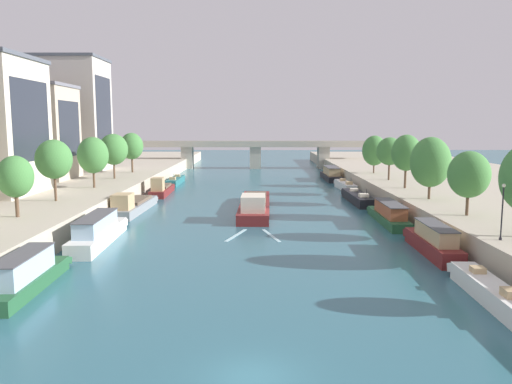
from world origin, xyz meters
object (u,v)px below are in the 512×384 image
barge_midriver (256,205)px  moored_boat_right_lone (346,186)px  moored_boat_right_midway (390,214)px  tree_right_distant (432,162)px  tree_right_far (470,175)px  tree_left_third (133,146)px  tree_left_distant (17,177)px  tree_right_nearest (408,153)px  moored_boat_right_end (332,174)px  moored_boat_right_gap_after (490,290)px  tree_left_far (94,155)px  moored_boat_left_lone (163,189)px  moored_boat_left_downstream (27,274)px  lamppost_right_bank (504,209)px  tree_right_second (391,151)px  tree_left_second (55,159)px  moored_boat_left_gap_after (100,231)px  moored_boat_left_far (177,181)px  moored_boat_right_far (359,198)px  tree_left_midway (115,149)px  bridge_far (257,151)px  tree_right_midway (376,151)px  moored_boat_right_downstream (434,241)px

barge_midriver → moored_boat_right_lone: bearing=55.1°
moored_boat_right_midway → tree_right_distant: bearing=19.1°
tree_right_far → tree_left_third: bearing=134.5°
tree_left_distant → tree_right_nearest: tree_right_nearest is taller
moored_boat_right_end → tree_right_nearest: (5.29, -33.30, 6.27)m
moored_boat_right_gap_after → tree_left_far: bearing=134.6°
tree_right_far → tree_right_distant: size_ratio=0.85×
moored_boat_left_lone → moored_boat_left_downstream: bearing=-90.6°
lamppost_right_bank → tree_left_distant: bearing=166.9°
moored_boat_left_lone → tree_left_far: (-7.31, -10.98, 6.16)m
tree_right_nearest → tree_right_second: (0.42, 10.24, -0.35)m
tree_left_second → tree_right_far: bearing=-12.0°
barge_midriver → moored_boat_left_gap_after: (-14.93, -17.48, 0.25)m
moored_boat_left_far → moored_boat_right_end: moored_boat_right_end is taller
moored_boat_right_far → tree_right_far: 25.97m
moored_boat_left_lone → moored_boat_right_end: size_ratio=0.88×
tree_left_third → tree_right_far: size_ratio=1.15×
moored_boat_right_lone → tree_left_second: bearing=-142.6°
tree_left_midway → lamppost_right_bank: tree_left_midway is taller
moored_boat_left_gap_after → tree_right_far: size_ratio=2.23×
moored_boat_left_gap_after → moored_boat_right_gap_after: moored_boat_left_gap_after is taller
moored_boat_left_lone → tree_left_midway: tree_left_midway is taller
moored_boat_right_midway → tree_right_nearest: 14.60m
tree_right_far → tree_right_second: size_ratio=0.93×
moored_boat_right_far → tree_left_third: size_ratio=1.88×
moored_boat_right_end → bridge_far: bridge_far is taller
moored_boat_right_midway → moored_boat_right_lone: (0.14, 29.76, -0.33)m
moored_boat_left_downstream → bridge_far: bridge_far is taller
moored_boat_right_midway → moored_boat_right_lone: 29.77m
moored_boat_left_lone → tree_left_midway: (-7.75, 0.74, 6.36)m
moored_boat_right_midway → tree_left_third: size_ratio=1.82×
lamppost_right_bank → moored_boat_right_far: bearing=96.3°
moored_boat_right_end → tree_right_far: (5.17, -54.35, 5.39)m
moored_boat_left_downstream → moored_boat_right_end: (31.15, 69.18, 0.03)m
moored_boat_left_far → bridge_far: size_ratio=0.21×
tree_right_distant → tree_right_midway: 31.70m
barge_midriver → moored_boat_right_far: 17.13m
moored_boat_left_lone → moored_boat_right_midway: size_ratio=0.92×
moored_boat_left_far → tree_right_distant: (35.85, -36.74, 6.31)m
moored_boat_left_downstream → tree_right_midway: tree_right_midway is taller
moored_boat_right_lone → bridge_far: 45.26m
tree_left_second → tree_right_second: bearing=26.5°
moored_boat_right_downstream → moored_boat_right_end: bearing=90.2°
moored_boat_right_far → tree_right_nearest: tree_right_nearest is taller
moored_boat_left_downstream → tree_left_far: size_ratio=1.63×
lamppost_right_bank → bridge_far: size_ratio=0.07×
moored_boat_left_lone → tree_left_second: tree_left_second is taller
tree_right_nearest → moored_boat_right_downstream: bearing=-101.0°
moored_boat_left_lone → moored_boat_right_far: 31.13m
tree_left_distant → tree_left_far: bearing=89.4°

